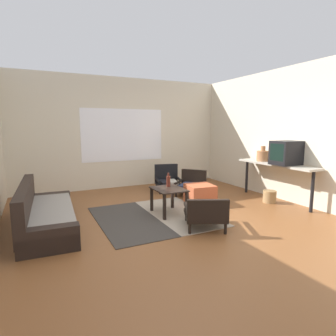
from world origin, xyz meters
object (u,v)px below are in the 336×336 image
Objects in this scene: coffee_table at (169,194)px; console_shelf at (276,167)px; clay_vase at (263,156)px; glass_bottle at (168,181)px; couch at (44,215)px; crt_television at (287,153)px; armchair_striped_foreground at (206,213)px; armchair_by_window at (168,179)px; ottoman_orange at (200,194)px; wicker_basket at (270,197)px; armchair_corner at (191,184)px.

console_shelf is at bearing -4.57° from coffee_table.
clay_vase is 1.30× the size of glass_bottle.
crt_television is (4.31, -0.61, 0.80)m from couch.
console_shelf is 0.40m from crt_television.
couch is 3.77× the size of crt_television.
armchair_striped_foreground is (2.17, -1.07, 0.03)m from couch.
armchair_by_window is 1.33× the size of ottoman_orange.
coffee_table is 0.75× the size of armchair_striped_foreground.
clay_vase is at bearing 26.54° from armchair_striped_foreground.
couch is 6.39× the size of clay_vase.
armchair_striped_foreground is 2.49m from clay_vase.
ottoman_orange is 0.28× the size of console_shelf.
armchair_by_window is 1.65m from glass_bottle.
clay_vase is 0.91m from wicker_basket.
coffee_table is at bearing -115.18° from armchair_by_window.
coffee_table is 0.34× the size of console_shelf.
coffee_table is at bearing -175.30° from clay_vase.
wicker_basket is at bearing -6.14° from coffee_table.
armchair_by_window is 0.82× the size of armchair_striped_foreground.
armchair_by_window is 2.58m from armchair_striped_foreground.
glass_bottle is at bearing -179.07° from clay_vase.
couch is 7.96× the size of wicker_basket.
wicker_basket is at bearing -5.74° from couch.
glass_bottle is (-0.78, -0.17, 0.37)m from ottoman_orange.
couch reaches higher than armchair_by_window.
armchair_corner is at bearing 132.35° from crt_television.
ottoman_orange is 2.06× the size of glass_bottle.
crt_television is 2.20× the size of glass_bottle.
crt_television reaches higher than armchair_by_window.
armchair_striped_foreground is 0.46× the size of console_shelf.
armchair_striped_foreground is at bearing -153.46° from clay_vase.
armchair_by_window is 2.62× the size of wicker_basket.
armchair_by_window is 1.31m from ottoman_orange.
armchair_striped_foreground is at bearing -119.02° from ottoman_orange.
armchair_by_window is (0.76, 1.63, -0.09)m from coffee_table.
couch is at bearing 175.09° from console_shelf.
couch is 2.08m from glass_bottle.
armchair_corner is (0.28, -0.64, -0.01)m from armchair_by_window.
couch is 4.43m from crt_television.
glass_bottle reaches higher than armchair_striped_foreground.
coffee_table is 0.91m from armchair_striped_foreground.
armchair_striped_foreground is (0.18, -0.88, -0.11)m from coffee_table.
armchair_corner is 1.56× the size of ottoman_orange.
armchair_striped_foreground is 2.57× the size of clay_vase.
coffee_table is 1.93× the size of clay_vase.
clay_vase reaches higher than console_shelf.
armchair_by_window is at bearing 130.85° from console_shelf.
console_shelf is at bearing 13.94° from wicker_basket.
armchair_by_window reaches higher than ottoman_orange.
console_shelf is at bearing -4.91° from couch.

